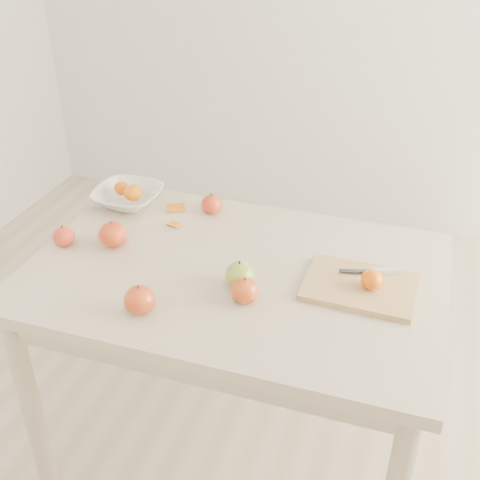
% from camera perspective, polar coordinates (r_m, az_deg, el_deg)
% --- Properties ---
extents(ground, '(3.50, 3.50, 0.00)m').
position_cam_1_polar(ground, '(2.26, -0.42, -18.69)').
color(ground, '#C6B293').
rests_on(ground, ground).
extents(table, '(1.20, 0.80, 0.75)m').
position_cam_1_polar(table, '(1.80, -0.50, -5.36)').
color(table, beige).
rests_on(table, ground).
extents(cutting_board, '(0.31, 0.23, 0.02)m').
position_cam_1_polar(cutting_board, '(1.69, 11.29, -4.35)').
color(cutting_board, tan).
rests_on(cutting_board, table).
extents(board_tangerine, '(0.06, 0.06, 0.05)m').
position_cam_1_polar(board_tangerine, '(1.66, 12.38, -3.71)').
color(board_tangerine, orange).
rests_on(board_tangerine, cutting_board).
extents(fruit_bowl, '(0.23, 0.23, 0.06)m').
position_cam_1_polar(fruit_bowl, '(2.11, -10.60, 4.06)').
color(fruit_bowl, white).
rests_on(fruit_bowl, table).
extents(bowl_tangerine_near, '(0.05, 0.05, 0.05)m').
position_cam_1_polar(bowl_tangerine_near, '(2.12, -11.14, 4.85)').
color(bowl_tangerine_near, orange).
rests_on(bowl_tangerine_near, fruit_bowl).
extents(bowl_tangerine_far, '(0.06, 0.06, 0.06)m').
position_cam_1_polar(bowl_tangerine_far, '(2.08, -10.13, 4.44)').
color(bowl_tangerine_far, '#DA6707').
rests_on(bowl_tangerine_far, fruit_bowl).
extents(orange_peel_a, '(0.07, 0.07, 0.01)m').
position_cam_1_polar(orange_peel_a, '(2.06, -6.11, 2.94)').
color(orange_peel_a, '#CE6F0E').
rests_on(orange_peel_a, table).
extents(orange_peel_b, '(0.05, 0.05, 0.01)m').
position_cam_1_polar(orange_peel_b, '(1.97, -6.21, 1.44)').
color(orange_peel_b, orange).
rests_on(orange_peel_b, table).
extents(paring_knife, '(0.17, 0.07, 0.01)m').
position_cam_1_polar(paring_knife, '(1.74, 13.20, -2.88)').
color(paring_knife, silver).
rests_on(paring_knife, cutting_board).
extents(apple_green, '(0.08, 0.08, 0.07)m').
position_cam_1_polar(apple_green, '(1.66, -0.04, -3.30)').
color(apple_green, olive).
rests_on(apple_green, table).
extents(apple_red_d, '(0.07, 0.07, 0.06)m').
position_cam_1_polar(apple_red_d, '(1.92, -16.37, 0.32)').
color(apple_red_d, '#9E0F15').
rests_on(apple_red_d, table).
extents(apple_red_b, '(0.09, 0.09, 0.08)m').
position_cam_1_polar(apple_red_b, '(1.88, -11.99, 0.51)').
color(apple_red_b, maroon).
rests_on(apple_red_b, table).
extents(apple_red_e, '(0.08, 0.08, 0.07)m').
position_cam_1_polar(apple_red_e, '(1.60, 0.46, -4.82)').
color(apple_red_e, maroon).
rests_on(apple_red_e, table).
extents(apple_red_c, '(0.08, 0.08, 0.07)m').
position_cam_1_polar(apple_red_c, '(1.59, -9.49, -5.61)').
color(apple_red_c, '#9E0C08').
rests_on(apple_red_c, table).
extents(apple_red_a, '(0.07, 0.07, 0.06)m').
position_cam_1_polar(apple_red_a, '(2.02, -2.71, 3.42)').
color(apple_red_a, '#8A0A03').
rests_on(apple_red_a, table).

